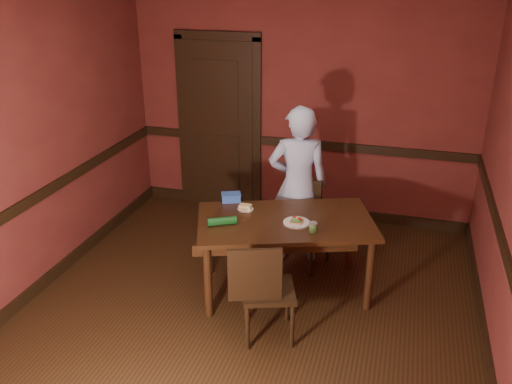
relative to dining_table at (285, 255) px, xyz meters
The scene contains 20 objects.
floor 0.68m from the dining_table, 113.53° to the right, with size 4.00×4.50×0.01m, color black.
wall_back 2.00m from the dining_table, 97.48° to the left, with size 4.00×0.02×2.70m, color maroon.
wall_front 2.95m from the dining_table, 94.68° to the right, with size 4.00×0.02×2.70m, color maroon.
wall_left 2.49m from the dining_table, 166.83° to the right, with size 0.02×4.50×2.70m, color maroon.
dado_back 1.81m from the dining_table, 97.54° to the left, with size 4.00×0.03×0.10m, color black.
dado_left 2.33m from the dining_table, 166.75° to the right, with size 0.03×4.50×0.10m, color black.
dado_right 1.91m from the dining_table, 16.51° to the right, with size 0.03×4.50×0.10m, color black.
baseboard_back 1.76m from the dining_table, 97.54° to the left, with size 4.00×0.03×0.12m, color black.
baseboard_left 2.29m from the dining_table, 166.75° to the right, with size 0.03×4.50×0.12m, color black.
baseboard_right 1.86m from the dining_table, 16.51° to the right, with size 0.03×4.50×0.12m, color black.
door 2.21m from the dining_table, 125.89° to the left, with size 1.05×0.07×2.20m.
dining_table is the anchor object (origin of this frame).
chair_far 0.55m from the dining_table, 80.71° to the left, with size 0.41×0.41×0.87m, color black, non-canonical shape.
chair_near 0.70m from the dining_table, 87.80° to the right, with size 0.42×0.42×0.89m, color black, non-canonical shape.
person 0.78m from the dining_table, 92.11° to the left, with size 0.59×0.39×1.63m, color #AABEDA.
sandwich_plate 0.40m from the dining_table, 24.21° to the right, with size 0.24×0.24×0.06m.
sauce_jar 0.52m from the dining_table, 30.67° to the right, with size 0.07×0.07×0.09m.
cheese_saucer 0.57m from the dining_table, 165.10° to the left, with size 0.15×0.15×0.05m.
food_tub 0.77m from the dining_table, 156.98° to the left, with size 0.22×0.19×0.08m.
wrapped_veg 0.70m from the dining_table, 153.63° to the right, with size 0.07×0.07×0.26m, color #134818.
Camera 1 is at (1.18, -3.76, 2.87)m, focal length 38.00 mm.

